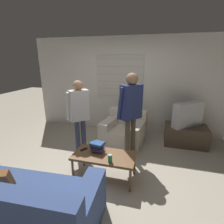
{
  "coord_description": "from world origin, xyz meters",
  "views": [
    {
      "loc": [
        0.93,
        -2.63,
        1.99
      ],
      "look_at": [
        0.08,
        0.48,
        1.0
      ],
      "focal_mm": 28.0,
      "sensor_mm": 36.0,
      "label": 1
    }
  ],
  "objects_px": {
    "armchair_beige": "(124,131)",
    "person_left_standing": "(79,110)",
    "spare_remote": "(84,149)",
    "tv": "(188,115)",
    "couch_blue": "(17,207)",
    "book_stack": "(97,147)",
    "person_right_standing": "(131,106)",
    "soda_can": "(110,158)",
    "coffee_table": "(104,157)"
  },
  "relations": [
    {
      "from": "armchair_beige",
      "to": "person_left_standing",
      "type": "xyz_separation_m",
      "value": [
        -0.76,
        -0.82,
        0.7
      ]
    },
    {
      "from": "spare_remote",
      "to": "armchair_beige",
      "type": "bearing_deg",
      "value": 101.74
    },
    {
      "from": "armchair_beige",
      "to": "tv",
      "type": "height_order",
      "value": "tv"
    },
    {
      "from": "couch_blue",
      "to": "person_left_standing",
      "type": "distance_m",
      "value": 1.88
    },
    {
      "from": "couch_blue",
      "to": "book_stack",
      "type": "xyz_separation_m",
      "value": [
        0.57,
        1.25,
        0.23
      ]
    },
    {
      "from": "armchair_beige",
      "to": "person_right_standing",
      "type": "distance_m",
      "value": 1.08
    },
    {
      "from": "armchair_beige",
      "to": "tv",
      "type": "xyz_separation_m",
      "value": [
        1.44,
        0.29,
        0.45
      ]
    },
    {
      "from": "book_stack",
      "to": "soda_can",
      "type": "distance_m",
      "value": 0.39
    },
    {
      "from": "spare_remote",
      "to": "person_right_standing",
      "type": "bearing_deg",
      "value": 73.88
    },
    {
      "from": "soda_can",
      "to": "spare_remote",
      "type": "distance_m",
      "value": 0.6
    },
    {
      "from": "person_right_standing",
      "to": "book_stack",
      "type": "relative_size",
      "value": 6.85
    },
    {
      "from": "armchair_beige",
      "to": "tv",
      "type": "relative_size",
      "value": 1.47
    },
    {
      "from": "armchair_beige",
      "to": "coffee_table",
      "type": "distance_m",
      "value": 1.41
    },
    {
      "from": "person_right_standing",
      "to": "spare_remote",
      "type": "xyz_separation_m",
      "value": [
        -0.7,
        -0.67,
        -0.66
      ]
    },
    {
      "from": "person_left_standing",
      "to": "soda_can",
      "type": "relative_size",
      "value": 12.67
    },
    {
      "from": "person_right_standing",
      "to": "couch_blue",
      "type": "bearing_deg",
      "value": -169.83
    },
    {
      "from": "armchair_beige",
      "to": "soda_can",
      "type": "bearing_deg",
      "value": 101.78
    },
    {
      "from": "coffee_table",
      "to": "book_stack",
      "type": "bearing_deg",
      "value": 152.75
    },
    {
      "from": "armchair_beige",
      "to": "tv",
      "type": "distance_m",
      "value": 1.53
    },
    {
      "from": "armchair_beige",
      "to": "coffee_table",
      "type": "xyz_separation_m",
      "value": [
        -0.05,
        -1.4,
        0.1
      ]
    },
    {
      "from": "person_right_standing",
      "to": "soda_can",
      "type": "distance_m",
      "value": 1.1
    },
    {
      "from": "couch_blue",
      "to": "person_right_standing",
      "type": "bearing_deg",
      "value": 58.21
    },
    {
      "from": "person_left_standing",
      "to": "soda_can",
      "type": "xyz_separation_m",
      "value": [
        0.86,
        -0.76,
        -0.5
      ]
    },
    {
      "from": "coffee_table",
      "to": "couch_blue",
      "type": "bearing_deg",
      "value": -121.53
    },
    {
      "from": "person_left_standing",
      "to": "person_right_standing",
      "type": "distance_m",
      "value": 1.03
    },
    {
      "from": "coffee_table",
      "to": "book_stack",
      "type": "xyz_separation_m",
      "value": [
        -0.15,
        0.08,
        0.14
      ]
    },
    {
      "from": "tv",
      "to": "armchair_beige",
      "type": "bearing_deg",
      "value": -30.29
    },
    {
      "from": "tv",
      "to": "soda_can",
      "type": "height_order",
      "value": "tv"
    },
    {
      "from": "coffee_table",
      "to": "soda_can",
      "type": "relative_size",
      "value": 8.34
    },
    {
      "from": "armchair_beige",
      "to": "spare_remote",
      "type": "bearing_deg",
      "value": 79.52
    },
    {
      "from": "person_left_standing",
      "to": "person_right_standing",
      "type": "height_order",
      "value": "person_right_standing"
    },
    {
      "from": "coffee_table",
      "to": "person_right_standing",
      "type": "height_order",
      "value": "person_right_standing"
    },
    {
      "from": "person_right_standing",
      "to": "person_left_standing",
      "type": "bearing_deg",
      "value": 136.97
    },
    {
      "from": "book_stack",
      "to": "armchair_beige",
      "type": "bearing_deg",
      "value": 81.45
    },
    {
      "from": "couch_blue",
      "to": "armchair_beige",
      "type": "distance_m",
      "value": 2.69
    },
    {
      "from": "armchair_beige",
      "to": "coffee_table",
      "type": "bearing_deg",
      "value": 95.98
    },
    {
      "from": "person_left_standing",
      "to": "book_stack",
      "type": "bearing_deg",
      "value": -85.04
    },
    {
      "from": "tv",
      "to": "person_right_standing",
      "type": "distance_m",
      "value": 1.57
    },
    {
      "from": "coffee_table",
      "to": "book_stack",
      "type": "height_order",
      "value": "book_stack"
    },
    {
      "from": "couch_blue",
      "to": "spare_remote",
      "type": "height_order",
      "value": "couch_blue"
    },
    {
      "from": "armchair_beige",
      "to": "spare_remote",
      "type": "distance_m",
      "value": 1.42
    },
    {
      "from": "couch_blue",
      "to": "person_left_standing",
      "type": "xyz_separation_m",
      "value": [
        0.01,
        1.75,
        0.7
      ]
    },
    {
      "from": "soda_can",
      "to": "spare_remote",
      "type": "bearing_deg",
      "value": 156.43
    },
    {
      "from": "couch_blue",
      "to": "tv",
      "type": "distance_m",
      "value": 3.65
    },
    {
      "from": "person_right_standing",
      "to": "coffee_table",
      "type": "bearing_deg",
      "value": -164.16
    },
    {
      "from": "person_right_standing",
      "to": "soda_can",
      "type": "relative_size",
      "value": 13.86
    },
    {
      "from": "armchair_beige",
      "to": "person_left_standing",
      "type": "bearing_deg",
      "value": 55.47
    },
    {
      "from": "book_stack",
      "to": "soda_can",
      "type": "xyz_separation_m",
      "value": [
        0.3,
        -0.25,
        -0.03
      ]
    },
    {
      "from": "armchair_beige",
      "to": "person_right_standing",
      "type": "xyz_separation_m",
      "value": [
        0.25,
        -0.67,
        0.81
      ]
    },
    {
      "from": "tv",
      "to": "coffee_table",
      "type": "bearing_deg",
      "value": 6.97
    }
  ]
}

